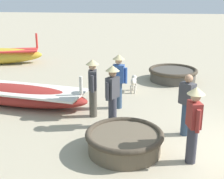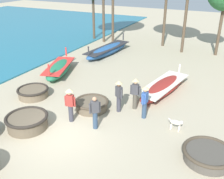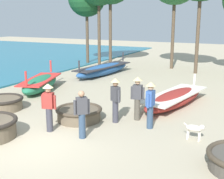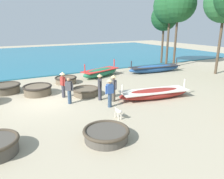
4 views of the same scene
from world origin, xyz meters
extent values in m
plane|color=tan|center=(0.00, 0.00, 0.00)|extent=(80.00, 80.00, 0.00)
cube|color=teal|center=(-20.69, 4.00, 0.05)|extent=(28.00, 52.00, 0.10)
cylinder|color=brown|center=(0.00, 2.58, 0.22)|extent=(1.63, 1.63, 0.44)
torus|color=#42382B|center=(0.00, 2.58, 0.44)|extent=(1.76, 1.76, 0.13)
cylinder|color=brown|center=(-1.71, -0.21, 0.28)|extent=(1.77, 1.77, 0.56)
torus|color=#28231E|center=(-1.71, -0.21, 0.56)|extent=(1.91, 1.91, 0.14)
cylinder|color=brown|center=(-3.17, -2.04, 0.27)|extent=(1.79, 1.79, 0.54)
torus|color=#332D26|center=(-3.17, -2.04, 0.54)|extent=(1.93, 1.93, 0.14)
cylinder|color=brown|center=(-3.65, 2.35, 0.23)|extent=(1.61, 1.61, 0.46)
torus|color=#28231E|center=(-3.65, 2.35, 0.46)|extent=(1.74, 1.74, 0.13)
cylinder|color=#4C473F|center=(5.90, 1.08, 0.21)|extent=(1.78, 1.78, 0.42)
torus|color=#42382B|center=(5.90, 1.08, 0.42)|extent=(1.92, 1.92, 0.14)
ellipsoid|color=#285693|center=(-3.60, 11.33, 0.35)|extent=(1.77, 5.77, 0.70)
cube|color=#2D2D33|center=(-3.60, 11.33, 0.58)|extent=(1.77, 5.32, 0.06)
cylinder|color=#2D2D33|center=(-3.34, 13.93, 0.97)|extent=(0.10, 0.10, 0.63)
cylinder|color=#2D2D33|center=(-3.87, 8.73, 0.97)|extent=(0.10, 0.10, 0.63)
ellipsoid|color=maroon|center=(2.67, 6.20, 0.30)|extent=(2.09, 4.95, 0.60)
cube|color=silver|center=(2.67, 6.20, 0.49)|extent=(2.07, 4.58, 0.06)
cylinder|color=silver|center=(3.06, 8.38, 0.82)|extent=(0.10, 0.10, 0.54)
cylinder|color=silver|center=(2.28, 4.03, 0.82)|extent=(0.10, 0.10, 0.54)
ellipsoid|color=#237551|center=(-4.46, 5.82, 0.37)|extent=(2.46, 4.20, 0.74)
cube|color=red|center=(-4.46, 5.82, 0.61)|extent=(2.40, 3.91, 0.06)
cylinder|color=red|center=(-5.07, 7.57, 1.03)|extent=(0.10, 0.10, 0.67)
cylinder|color=red|center=(-3.84, 4.07, 1.03)|extent=(0.10, 0.10, 0.67)
cylinder|color=#383842|center=(-0.28, 1.15, 0.41)|extent=(0.22, 0.22, 0.82)
cube|color=maroon|center=(-0.28, 1.15, 1.09)|extent=(0.38, 0.29, 0.54)
sphere|color=tan|center=(-0.28, 1.15, 1.47)|extent=(0.20, 0.20, 0.20)
cylinder|color=maroon|center=(-0.06, 1.20, 1.04)|extent=(0.09, 0.09, 0.48)
cylinder|color=maroon|center=(-0.49, 1.10, 1.04)|extent=(0.09, 0.09, 0.48)
cone|color=#D1BC84|center=(-0.28, 1.15, 1.60)|extent=(0.36, 0.36, 0.14)
cylinder|color=#4C473D|center=(1.95, 3.61, 0.41)|extent=(0.22, 0.22, 0.82)
cube|color=#3D3D42|center=(1.95, 3.61, 1.09)|extent=(0.36, 0.26, 0.54)
sphere|color=tan|center=(1.95, 3.61, 1.47)|extent=(0.20, 0.20, 0.20)
cylinder|color=#3D3D42|center=(2.16, 3.64, 1.04)|extent=(0.09, 0.09, 0.48)
cylinder|color=#3D3D42|center=(1.73, 3.59, 1.04)|extent=(0.09, 0.09, 0.48)
cone|color=#D1BC84|center=(1.95, 3.61, 1.60)|extent=(0.36, 0.36, 0.14)
cylinder|color=#383842|center=(1.33, 2.99, 0.41)|extent=(0.22, 0.22, 0.82)
cube|color=#3D3D42|center=(1.33, 2.99, 1.09)|extent=(0.40, 0.36, 0.54)
sphere|color=#A37556|center=(1.33, 2.99, 1.47)|extent=(0.20, 0.20, 0.20)
cylinder|color=#3D3D42|center=(1.14, 3.10, 1.04)|extent=(0.09, 0.09, 0.48)
cylinder|color=#3D3D42|center=(1.52, 2.88, 1.04)|extent=(0.09, 0.09, 0.48)
cone|color=#D1BC84|center=(1.33, 2.99, 1.60)|extent=(0.36, 0.36, 0.14)
cylinder|color=#2D425B|center=(2.69, 2.96, 0.41)|extent=(0.22, 0.22, 0.82)
cube|color=#33569E|center=(2.69, 2.96, 1.09)|extent=(0.24, 0.35, 0.54)
sphere|color=tan|center=(2.69, 2.96, 1.47)|extent=(0.20, 0.20, 0.20)
cylinder|color=#33569E|center=(2.67, 2.74, 1.04)|extent=(0.09, 0.09, 0.48)
cylinder|color=#33569E|center=(2.70, 3.18, 1.04)|extent=(0.09, 0.09, 0.48)
cone|color=#D1BC84|center=(2.69, 2.96, 1.60)|extent=(0.36, 0.36, 0.14)
cylinder|color=#2D425B|center=(1.04, 1.13, 0.41)|extent=(0.22, 0.22, 0.82)
cube|color=#3D3D42|center=(1.04, 1.13, 1.09)|extent=(0.40, 0.40, 0.54)
sphere|color=#A37556|center=(1.04, 1.13, 1.47)|extent=(0.20, 0.20, 0.20)
cylinder|color=#3D3D42|center=(0.88, 0.98, 1.04)|extent=(0.09, 0.09, 0.48)
cylinder|color=#3D3D42|center=(1.20, 1.29, 1.04)|extent=(0.09, 0.09, 0.48)
ellipsoid|color=beige|center=(4.30, 2.57, 0.39)|extent=(0.53, 0.23, 0.22)
sphere|color=beige|center=(4.54, 2.56, 0.46)|extent=(0.18, 0.18, 0.18)
cylinder|color=beige|center=(4.05, 2.59, 0.45)|extent=(0.21, 0.05, 0.16)
cylinder|color=beige|center=(4.48, 2.63, 0.14)|extent=(0.06, 0.06, 0.28)
cylinder|color=beige|center=(4.48, 2.49, 0.14)|extent=(0.06, 0.06, 0.28)
cylinder|color=beige|center=(4.12, 2.65, 0.14)|extent=(0.06, 0.06, 0.28)
cylinder|color=beige|center=(4.11, 2.51, 0.14)|extent=(0.06, 0.06, 0.28)
cylinder|color=#4C3D2D|center=(-7.17, 15.28, 2.12)|extent=(0.24, 0.24, 4.25)
sphere|color=#194723|center=(-7.17, 15.28, 5.29)|extent=(2.97, 2.97, 2.97)
cylinder|color=#4C3D2D|center=(-5.83, 14.84, 2.59)|extent=(0.24, 0.24, 5.17)
sphere|color=#1E5128|center=(-5.83, 14.84, 6.44)|extent=(3.62, 3.62, 3.62)
cylinder|color=#4C3D2D|center=(-5.02, 15.21, 2.64)|extent=(0.24, 0.24, 5.28)
sphere|color=#1E5128|center=(-5.02, 15.21, 6.57)|extent=(3.70, 3.70, 3.70)
cylinder|color=#4C3D2D|center=(-0.24, 16.02, 2.59)|extent=(0.24, 0.24, 5.18)
camera|label=1|loc=(-6.24, 2.16, 3.53)|focal=50.00mm
camera|label=2|loc=(6.17, -7.51, 6.56)|focal=42.00mm
camera|label=3|loc=(6.12, -6.94, 3.83)|focal=50.00mm
camera|label=4|loc=(13.02, -2.53, 4.54)|focal=35.00mm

